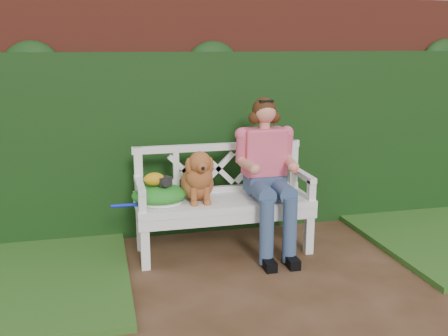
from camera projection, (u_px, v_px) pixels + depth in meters
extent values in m
plane|color=#392311|center=(296.00, 305.00, 3.63)|extent=(60.00, 60.00, 0.00)
cube|color=maroon|center=(229.00, 113.00, 5.18)|extent=(10.00, 0.30, 2.20)
cube|color=#143511|center=(235.00, 142.00, 5.02)|extent=(10.00, 0.18, 1.70)
cube|color=black|center=(164.00, 181.00, 4.30)|extent=(0.13, 0.12, 0.07)
ellipsoid|color=#C78913|center=(154.00, 179.00, 4.29)|extent=(0.20, 0.16, 0.11)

